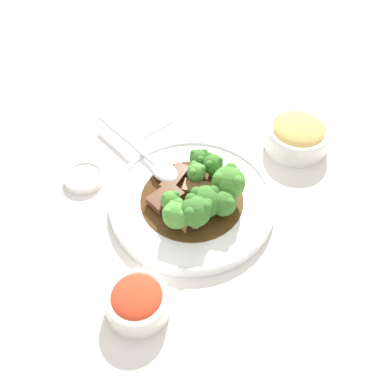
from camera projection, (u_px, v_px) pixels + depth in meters
The scene contains 19 objects.
ground_plane at pixel (192, 205), 0.76m from camera, with size 4.00×4.00×0.00m, color silver.
main_plate at pixel (192, 201), 0.75m from camera, with size 0.28×0.28×0.02m.
beef_strip_0 at pixel (175, 177), 0.77m from camera, with size 0.07×0.05×0.01m.
beef_strip_1 at pixel (204, 190), 0.75m from camera, with size 0.06×0.07×0.01m.
beef_strip_2 at pixel (165, 198), 0.74m from camera, with size 0.06×0.04×0.01m.
broccoli_floret_0 at pixel (206, 201), 0.70m from camera, with size 0.05×0.05×0.05m.
broccoli_floret_1 at pixel (176, 214), 0.69m from camera, with size 0.04×0.04×0.05m.
broccoli_floret_2 at pixel (195, 211), 0.68m from camera, with size 0.05×0.05×0.06m.
broccoli_floret_3 at pixel (199, 158), 0.77m from camera, with size 0.03×0.03×0.04m.
broccoli_floret_4 at pixel (223, 202), 0.70m from camera, with size 0.04×0.04×0.05m.
broccoli_floret_5 at pixel (212, 164), 0.76m from camera, with size 0.04×0.04×0.04m.
broccoli_floret_6 at pixel (172, 202), 0.71m from camera, with size 0.03×0.03×0.04m.
broccoli_floret_7 at pixel (229, 182), 0.72m from camera, with size 0.05×0.05×0.06m.
broccoli_floret_8 at pixel (196, 172), 0.75m from camera, with size 0.03×0.03×0.04m.
serving_spoon at pixel (156, 165), 0.78m from camera, with size 0.05×0.22×0.01m.
side_bowl_kimchi at pixel (137, 301), 0.62m from camera, with size 0.09×0.09×0.05m.
side_bowl_appetizer at pixel (298, 135), 0.83m from camera, with size 0.12×0.12×0.05m.
sauce_dish at pixel (84, 178), 0.79m from camera, with size 0.07×0.07×0.01m.
paper_napkin at pixel (142, 122), 0.89m from camera, with size 0.11×0.08×0.01m.
Camera 1 is at (-0.27, -0.38, 0.60)m, focal length 42.00 mm.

